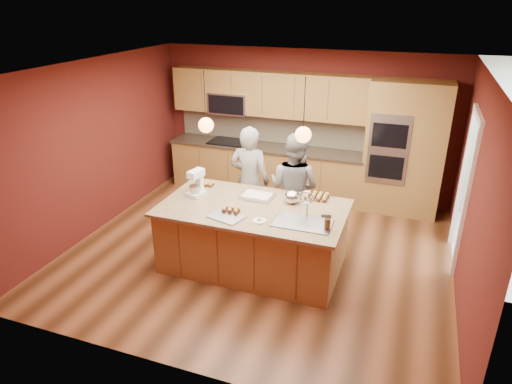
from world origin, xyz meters
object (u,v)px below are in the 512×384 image
at_px(mixing_bowl, 292,197).
at_px(island, 254,236).
at_px(person_left, 250,181).
at_px(person_right, 294,188).
at_px(stand_mixer, 196,185).

bearing_deg(mixing_bowl, island, -146.10).
distance_m(person_left, mixing_bowl, 1.10).
relative_size(person_right, mixing_bowl, 7.66).
bearing_deg(person_right, stand_mixer, 51.03).
bearing_deg(person_left, island, 113.28).
distance_m(person_right, mixing_bowl, 0.69).
xyz_separation_m(person_left, mixing_bowl, (0.87, -0.66, 0.13)).
xyz_separation_m(island, person_right, (0.30, 0.96, 0.39)).
bearing_deg(person_left, stand_mixer, 60.33).
relative_size(person_right, stand_mixer, 4.54).
relative_size(person_left, mixing_bowl, 7.82).
distance_m(island, person_right, 1.08).
bearing_deg(person_right, person_left, 15.26).
distance_m(person_right, stand_mixer, 1.50).
bearing_deg(island, stand_mixer, 174.23).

